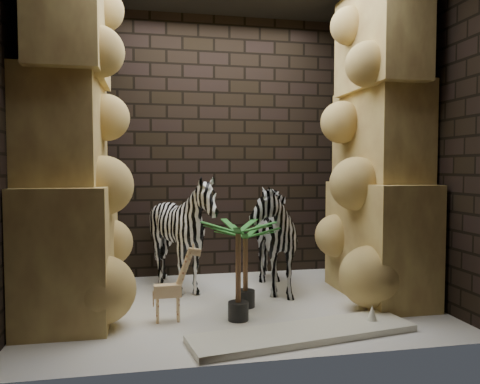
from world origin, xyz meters
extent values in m
plane|color=#F0EACE|center=(0.00, 0.00, 0.00)|extent=(3.50, 3.50, 0.00)
plane|color=black|center=(0.00, 1.25, 1.50)|extent=(3.50, 0.00, 3.50)
plane|color=black|center=(0.00, -1.25, 1.50)|extent=(3.50, 0.00, 3.50)
plane|color=black|center=(-1.75, 0.00, 1.50)|extent=(0.00, 3.00, 3.00)
plane|color=black|center=(1.75, 0.00, 1.50)|extent=(0.00, 3.00, 3.00)
imported|color=white|center=(0.41, 0.44, 0.64)|extent=(0.59, 1.09, 1.28)
imported|color=white|center=(-0.42, 0.54, 0.53)|extent=(1.29, 1.43, 1.06)
cube|color=white|center=(0.37, -0.88, 0.03)|extent=(1.77, 0.70, 0.05)
camera|label=1|loc=(-0.74, -4.06, 1.25)|focal=34.35mm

